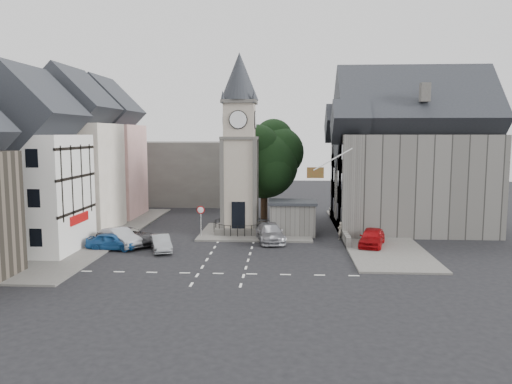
# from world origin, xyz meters

# --- Properties ---
(ground) EXTENTS (120.00, 120.00, 0.00)m
(ground) POSITION_xyz_m (0.00, 0.00, 0.00)
(ground) COLOR black
(ground) RESTS_ON ground
(pavement_west) EXTENTS (6.00, 30.00, 0.14)m
(pavement_west) POSITION_xyz_m (-12.50, 6.00, 0.07)
(pavement_west) COLOR #595651
(pavement_west) RESTS_ON ground
(pavement_east) EXTENTS (6.00, 26.00, 0.14)m
(pavement_east) POSITION_xyz_m (12.00, 8.00, 0.07)
(pavement_east) COLOR #595651
(pavement_east) RESTS_ON ground
(central_island) EXTENTS (10.00, 8.00, 0.16)m
(central_island) POSITION_xyz_m (1.50, 8.00, 0.08)
(central_island) COLOR #595651
(central_island) RESTS_ON ground
(road_markings) EXTENTS (20.00, 8.00, 0.01)m
(road_markings) POSITION_xyz_m (0.00, -5.50, 0.01)
(road_markings) COLOR silver
(road_markings) RESTS_ON ground
(clock_tower) EXTENTS (4.86, 4.86, 16.25)m
(clock_tower) POSITION_xyz_m (0.00, 7.99, 8.12)
(clock_tower) COLOR #4C4944
(clock_tower) RESTS_ON ground
(stone_shelter) EXTENTS (4.30, 3.30, 3.08)m
(stone_shelter) POSITION_xyz_m (4.80, 7.50, 1.55)
(stone_shelter) COLOR #5B5954
(stone_shelter) RESTS_ON ground
(town_tree) EXTENTS (7.20, 7.20, 10.80)m
(town_tree) POSITION_xyz_m (2.00, 13.00, 6.97)
(town_tree) COLOR black
(town_tree) RESTS_ON ground
(warning_sign_post) EXTENTS (0.70, 0.19, 2.85)m
(warning_sign_post) POSITION_xyz_m (-3.20, 5.43, 2.03)
(warning_sign_post) COLOR black
(warning_sign_post) RESTS_ON ground
(terrace_pink) EXTENTS (8.10, 7.60, 12.80)m
(terrace_pink) POSITION_xyz_m (-15.50, 16.00, 6.58)
(terrace_pink) COLOR #D39C91
(terrace_pink) RESTS_ON ground
(terrace_cream) EXTENTS (8.10, 7.60, 12.80)m
(terrace_cream) POSITION_xyz_m (-15.50, 8.00, 6.58)
(terrace_cream) COLOR beige
(terrace_cream) RESTS_ON ground
(terrace_tudor) EXTENTS (8.10, 7.60, 12.00)m
(terrace_tudor) POSITION_xyz_m (-15.50, 0.00, 6.19)
(terrace_tudor) COLOR silver
(terrace_tudor) RESTS_ON ground
(backdrop_west) EXTENTS (20.00, 10.00, 8.00)m
(backdrop_west) POSITION_xyz_m (-12.00, 28.00, 4.00)
(backdrop_west) COLOR #4C4944
(backdrop_west) RESTS_ON ground
(east_building) EXTENTS (14.40, 11.40, 12.60)m
(east_building) POSITION_xyz_m (15.59, 11.00, 6.26)
(east_building) COLOR #5B5954
(east_building) RESTS_ON ground
(east_boundary_wall) EXTENTS (0.40, 16.00, 0.90)m
(east_boundary_wall) POSITION_xyz_m (9.20, 10.00, 0.45)
(east_boundary_wall) COLOR #5B5954
(east_boundary_wall) RESTS_ON ground
(flagpole) EXTENTS (3.68, 0.10, 2.74)m
(flagpole) POSITION_xyz_m (8.00, 4.00, 7.00)
(flagpole) COLOR white
(flagpole) RESTS_ON ground
(car_west_blue) EXTENTS (4.09, 1.88, 1.36)m
(car_west_blue) POSITION_xyz_m (-9.42, 0.67, 0.68)
(car_west_blue) COLOR #194B8A
(car_west_blue) RESTS_ON ground
(car_west_silver) EXTENTS (4.51, 4.24, 1.52)m
(car_west_silver) POSITION_xyz_m (-9.18, 1.74, 0.76)
(car_west_silver) COLOR #9A9CA2
(car_west_silver) RESTS_ON ground
(car_west_grey) EXTENTS (5.60, 3.87, 1.42)m
(car_west_grey) POSITION_xyz_m (-8.70, 2.42, 0.71)
(car_west_grey) COLOR #2E2E30
(car_west_grey) RESTS_ON ground
(car_island_silver) EXTENTS (2.61, 4.06, 1.26)m
(car_island_silver) POSITION_xyz_m (-5.50, 0.50, 0.63)
(car_island_silver) COLOR gray
(car_island_silver) RESTS_ON ground
(car_island_east) EXTENTS (3.00, 5.48, 1.50)m
(car_island_east) POSITION_xyz_m (2.87, 4.50, 0.75)
(car_island_east) COLOR #929399
(car_island_east) RESTS_ON ground
(car_east_red) EXTENTS (2.97, 4.78, 1.52)m
(car_east_red) POSITION_xyz_m (11.16, 3.00, 0.76)
(car_east_red) COLOR #A1080C
(car_east_red) RESTS_ON ground
(pedestrian) EXTENTS (0.67, 0.60, 1.53)m
(pedestrian) POSITION_xyz_m (8.93, 5.63, 0.76)
(pedestrian) COLOR #A29786
(pedestrian) RESTS_ON ground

